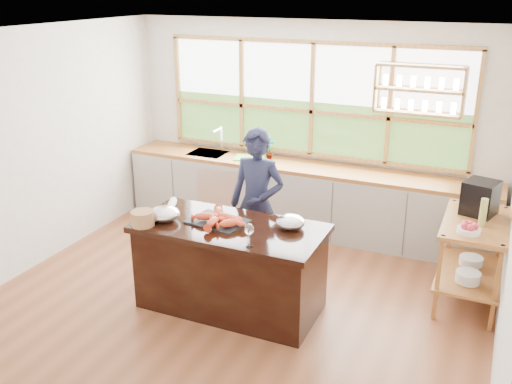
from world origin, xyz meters
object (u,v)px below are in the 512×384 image
Objects in this scene: island at (230,267)px; cook at (257,205)px; espresso_machine at (480,198)px; wicker_basket at (143,218)px.

island is 1.09× the size of cook.
cook is 2.31m from espresso_machine.
espresso_machine is (2.23, 0.57, 0.23)m from cook.
wicker_basket is (-0.74, -1.07, 0.13)m from cook.
cook is 1.31m from wicker_basket.
island is at bearing -87.78° from cook.
cook is 7.40× the size of wicker_basket.
island is 0.99m from wicker_basket.
espresso_machine is at bearing 28.94° from wicker_basket.
island is 0.84m from cook.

